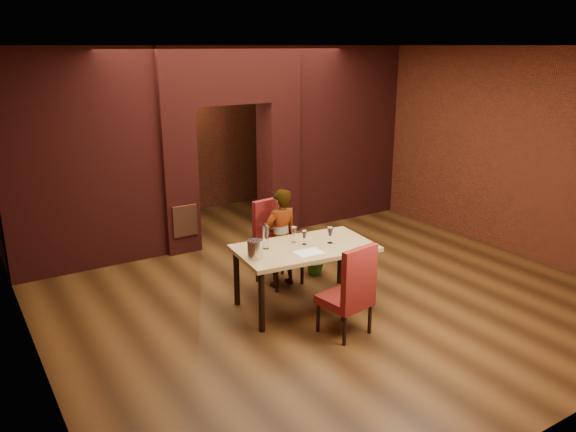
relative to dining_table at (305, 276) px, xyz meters
The scene contains 25 objects.
floor 1.01m from the dining_table, 65.14° to the left, with size 8.00×8.00×0.00m, color #4D2E13.
ceiling 2.95m from the dining_table, 65.14° to the left, with size 7.00×8.00×0.04m, color silver.
wall_back 5.00m from the dining_table, 85.41° to the left, with size 7.00×0.04×3.20m, color maroon.
wall_front 3.40m from the dining_table, 82.99° to the right, with size 7.00×0.04×3.20m, color maroon.
wall_left 3.44m from the dining_table, 164.91° to the left, with size 0.04×8.00×3.20m, color maroon.
wall_right 4.16m from the dining_table, 12.18° to the left, with size 0.04×8.00×3.20m, color maroon.
pillar_left 2.99m from the dining_table, 101.18° to the left, with size 0.55×0.55×2.30m, color maroon.
pillar_right 3.23m from the dining_table, 64.75° to the left, with size 0.55×0.55×2.30m, color maroon.
lintel 3.71m from the dining_table, 82.20° to the left, with size 2.45×0.55×0.90m, color maroon.
wing_wall_left 3.66m from the dining_table, 124.81° to the left, with size 2.27×0.35×3.20m, color maroon.
wing_wall_right 4.13m from the dining_table, 45.90° to the left, with size 2.27×0.35×3.20m, color maroon.
vent_panel 2.61m from the dining_table, 102.44° to the left, with size 0.40×0.03×0.50m, color #9E522D.
rear_door 4.82m from the dining_table, 90.13° to the left, with size 0.90×0.08×2.10m, color black.
rear_door_frame 4.78m from the dining_table, 90.14° to the left, with size 1.02×0.04×2.22m, color black.
dining_table is the anchor object (origin of this frame).
chair_far 0.80m from the dining_table, 82.64° to the left, with size 0.53×0.53×1.17m, color maroon.
chair_near 0.86m from the dining_table, 91.22° to the right, with size 0.50×0.50×1.10m, color maroon.
person_seated 0.76m from the dining_table, 83.74° to the left, with size 0.50×0.33×1.38m, color white.
wine_glass_a 0.54m from the dining_table, 103.63° to the left, with size 0.08×0.08×0.21m, color white, non-canonical shape.
wine_glass_b 0.50m from the dining_table, 62.69° to the left, with size 0.07×0.07×0.18m, color white, non-canonical shape.
wine_glass_c 0.61m from the dining_table, 11.75° to the right, with size 0.08×0.08×0.21m, color white, non-canonical shape.
tasting_sheet 0.46m from the dining_table, 112.32° to the right, with size 0.32×0.24×0.00m, color white.
wine_bucket 0.88m from the dining_table, behind, with size 0.18×0.18×0.22m, color #B8B7BE.
water_bottle 0.74m from the dining_table, 157.50° to the left, with size 0.08×0.08×0.32m, color white.
potted_plant 1.07m from the dining_table, 47.81° to the left, with size 0.39×0.34×0.44m, color #2A6B20.
Camera 1 is at (-4.08, -6.29, 3.20)m, focal length 35.00 mm.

